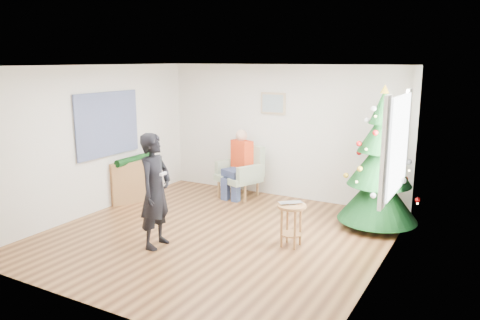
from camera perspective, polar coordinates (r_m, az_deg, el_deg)
The scene contains 19 objects.
floor at distance 7.42m, azimuth -2.97°, elevation -9.12°, with size 5.00×5.00×0.00m, color brown.
ceiling at distance 6.91m, azimuth -3.21°, elevation 11.40°, with size 5.00×5.00×0.00m, color white.
wall_back at distance 9.23m, azimuth 5.22°, elevation 3.45°, with size 5.00×5.00×0.00m, color silver.
wall_front at distance 5.17m, azimuth -18.05°, elevation -4.04°, with size 5.00×5.00×0.00m, color silver.
wall_left at distance 8.63m, azimuth -17.30°, elevation 2.34°, with size 5.00×5.00×0.00m, color silver.
wall_right at distance 6.12m, azimuth 17.14°, elevation -1.51°, with size 5.00×5.00×0.00m, color silver.
window_panel at distance 7.05m, azimuth 18.75°, elevation 1.80°, with size 0.04×1.30×1.40m, color white.
curtains at distance 7.06m, azimuth 18.51°, elevation 1.82°, with size 0.05×1.75×1.50m.
christmas_tree at distance 7.80m, azimuth 16.70°, elevation -0.55°, with size 1.28×1.28×2.31m.
stool at distance 6.92m, azimuth 6.26°, elevation -7.90°, with size 0.42×0.42×0.63m.
laptop at distance 6.82m, azimuth 6.32°, elevation -5.34°, with size 0.35×0.22×0.03m, color silver.
armchair at distance 9.33m, azimuth 0.11°, elevation -2.17°, with size 0.97×0.95×1.02m.
seated_person at distance 9.22m, azimuth -0.18°, elevation -0.35°, with size 0.56×0.71×1.34m.
standing_man at distance 6.85m, azimuth -10.28°, elevation -3.71°, with size 0.61×0.40×1.68m, color black.
game_controller at distance 6.64m, azimuth -9.34°, elevation -1.67°, with size 0.04×0.13×0.04m, color white.
console at distance 9.24m, azimuth -12.73°, elevation -2.49°, with size 0.30×1.00×0.80m, color brown.
garland at distance 9.14m, azimuth -12.85°, elevation 0.06°, with size 0.14×0.14×0.90m, color black.
tapestry at distance 8.77m, azimuth -15.81°, elevation 4.24°, with size 0.03×1.50×1.15m, color black.
framed_picture at distance 9.21m, azimuth 4.05°, elevation 6.90°, with size 0.52×0.05×0.42m.
Camera 1 is at (3.69, -5.84, 2.69)m, focal length 35.00 mm.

